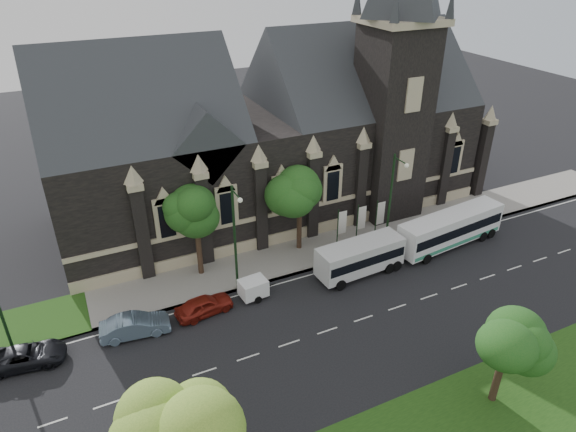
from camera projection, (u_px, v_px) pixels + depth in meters
ground at (327, 331)px, 35.72m from camera, size 160.00×160.00×0.00m
sidewalk at (273, 262)px, 43.20m from camera, size 80.00×5.00×0.15m
museum at (281, 130)px, 48.56m from camera, size 40.00×17.70×29.90m
tree_park_near at (191, 424)px, 21.25m from camera, size 4.42×4.42×8.56m
tree_park_east at (508, 337)px, 28.44m from camera, size 3.40×3.40×6.28m
tree_walk_right at (301, 188)px, 42.60m from camera, size 4.08×4.08×7.80m
tree_walk_left at (197, 211)px, 39.24m from camera, size 3.91×3.91×7.64m
street_lamp_near at (392, 198)px, 42.63m from camera, size 0.36×1.88×9.00m
street_lamp_mid at (236, 234)px, 37.36m from camera, size 0.36×1.88×9.00m
banner_flag_left at (341, 225)px, 44.05m from camera, size 0.90×0.10×4.00m
banner_flag_center at (360, 220)px, 44.81m from camera, size 0.90×0.10×4.00m
banner_flag_right at (379, 216)px, 45.56m from camera, size 0.90×0.10×4.00m
tour_coach at (451, 228)px, 44.86m from camera, size 11.01×3.46×3.16m
shuttle_bus at (360, 256)px, 41.07m from camera, size 7.53×2.96×2.86m
box_trailer at (253, 288)px, 38.61m from camera, size 3.00×1.77×1.57m
sedan at (135, 326)px, 35.02m from camera, size 4.88×2.18×1.55m
car_far_red at (204, 305)px, 37.03m from camera, size 4.48×2.30×1.46m
car_far_black at (26, 356)px, 32.62m from camera, size 5.11×2.88×1.35m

